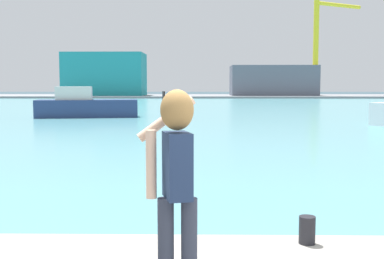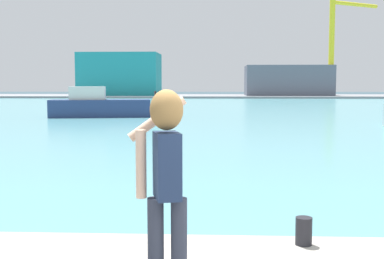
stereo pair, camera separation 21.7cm
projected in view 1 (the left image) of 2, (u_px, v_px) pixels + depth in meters
The scene contains 9 objects.
ground_plane at pixel (209, 107), 53.71m from camera, with size 220.00×220.00×0.00m, color #334751.
harbor_water at pixel (209, 106), 55.70m from camera, with size 140.00×100.00×0.02m, color #599EA8.
far_shore_dock at pixel (205, 96), 95.51m from camera, with size 140.00×20.00×0.37m, color gray.
person_photographer at pixel (176, 170), 4.16m from camera, with size 0.54×0.54×1.74m.
harbor_bollard at pixel (307, 230), 5.53m from camera, with size 0.18×0.18×0.31m, color black.
boat_moored at pixel (85, 106), 36.61m from camera, with size 7.64×3.44×2.27m.
warehouse_left at pixel (105, 74), 93.57m from camera, with size 14.82×9.31×7.96m, color teal.
warehouse_right at pixel (273, 81), 93.74m from camera, with size 15.90×9.01×5.59m, color slate.
port_crane at pixel (321, 37), 91.22m from camera, with size 10.18×6.34×17.71m.
Camera 1 is at (-0.89, -3.73, 2.44)m, focal length 46.23 mm.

